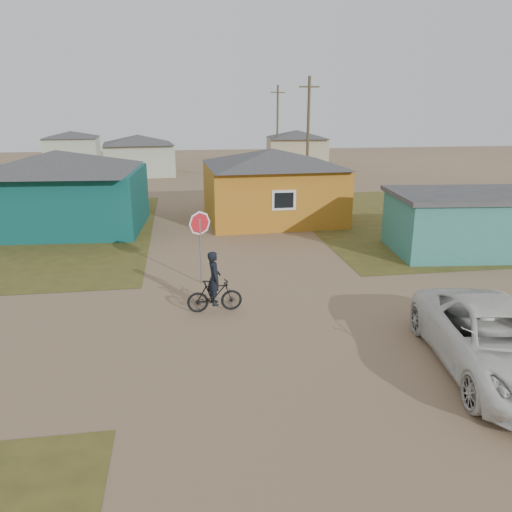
% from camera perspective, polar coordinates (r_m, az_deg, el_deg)
% --- Properties ---
extents(ground, '(120.00, 120.00, 0.00)m').
position_cam_1_polar(ground, '(14.31, 2.35, -8.44)').
color(ground, '#8C6E51').
extents(grass_ne, '(20.00, 18.00, 0.00)m').
position_cam_1_polar(grass_ne, '(31.16, 23.55, 4.16)').
color(grass_ne, brown).
rests_on(grass_ne, ground).
extents(house_teal, '(8.93, 7.08, 4.00)m').
position_cam_1_polar(house_teal, '(27.15, -21.54, 7.11)').
color(house_teal, '#0B3F3D').
rests_on(house_teal, ground).
extents(house_yellow, '(7.72, 6.76, 3.90)m').
position_cam_1_polar(house_yellow, '(27.46, 1.90, 8.26)').
color(house_yellow, '#B3711B').
rests_on(house_yellow, ground).
extents(shed_turquoise, '(6.71, 4.93, 2.60)m').
position_cam_1_polar(shed_turquoise, '(23.16, 22.83, 3.57)').
color(shed_turquoise, '#3A7F75').
rests_on(shed_turquoise, ground).
extents(house_pale_west, '(7.04, 6.15, 3.60)m').
position_cam_1_polar(house_pale_west, '(47.00, -13.26, 11.24)').
color(house_pale_west, '#A7B299').
rests_on(house_pale_west, ground).
extents(house_beige_east, '(6.95, 6.05, 3.60)m').
position_cam_1_polar(house_beige_east, '(54.32, 4.66, 12.32)').
color(house_beige_east, tan).
rests_on(house_beige_east, ground).
extents(house_pale_north, '(6.28, 5.81, 3.40)m').
position_cam_1_polar(house_pale_north, '(59.94, -20.26, 11.69)').
color(house_pale_north, '#A7B299').
rests_on(house_pale_north, ground).
extents(utility_pole_near, '(1.40, 0.20, 8.00)m').
position_cam_1_polar(utility_pole_near, '(35.90, 5.96, 13.63)').
color(utility_pole_near, '#4E432E').
rests_on(utility_pole_near, ground).
extents(utility_pole_far, '(1.40, 0.20, 8.00)m').
position_cam_1_polar(utility_pole_far, '(51.71, 2.46, 14.67)').
color(utility_pole_far, '#4E432E').
rests_on(utility_pole_far, ground).
extents(stop_sign, '(0.86, 0.12, 2.62)m').
position_cam_1_polar(stop_sign, '(17.46, -6.42, 2.86)').
color(stop_sign, gray).
rests_on(stop_sign, ground).
extents(cyclist, '(1.71, 0.63, 1.92)m').
position_cam_1_polar(cyclist, '(15.32, -4.77, -3.88)').
color(cyclist, black).
rests_on(cyclist, ground).
extents(vehicle, '(3.52, 6.10, 1.60)m').
position_cam_1_polar(vehicle, '(13.16, 25.93, -8.75)').
color(vehicle, white).
rests_on(vehicle, ground).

